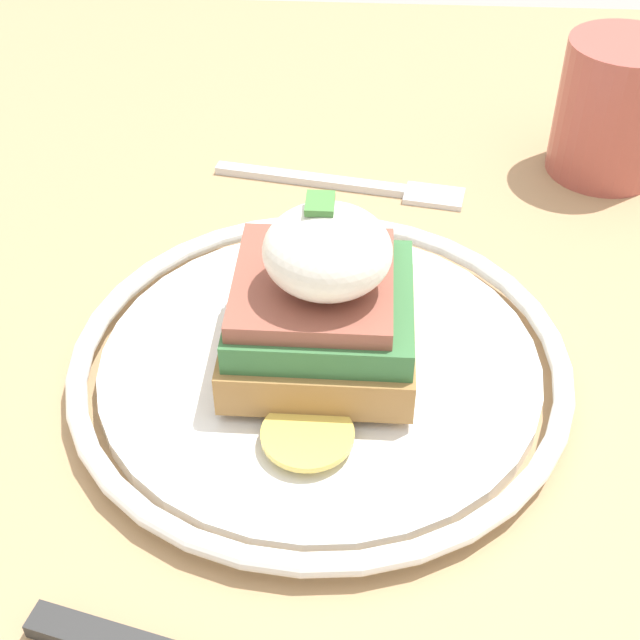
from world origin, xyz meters
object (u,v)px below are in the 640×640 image
Objects in this scene: plate at (320,363)px; fork at (351,185)px; cup at (615,107)px; sandwich at (321,302)px.

plate is 1.51× the size of fork.
plate is 2.79× the size of cup.
cup is (-0.20, 0.17, -0.00)m from sandwich.
fork is 1.85× the size of cup.
sandwich is 0.18m from fork.
fork is (-0.17, 0.01, -0.04)m from sandwich.
cup is at bearing 140.05° from plate.
sandwich reaches higher than fork.
plate is 0.17m from fork.
sandwich is 1.38× the size of cup.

